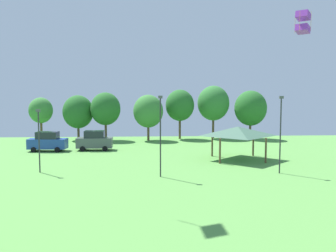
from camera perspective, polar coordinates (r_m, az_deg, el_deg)
The scene contains 14 objects.
kite_flying_0 at distance 35.85m, azimuth 20.82°, elevation 15.28°, with size 1.61×1.62×2.03m.
parked_car_leftmost at distance 46.92m, azimuth -18.74°, elevation -2.38°, with size 4.79×2.17×2.45m.
parked_car_second_from_left at distance 46.16m, azimuth -11.69°, elevation -2.32°, with size 4.48×1.99×2.49m.
park_pavilion at distance 39.16m, azimuth 11.14°, elevation -0.84°, with size 6.17×5.72×3.60m.
light_post_0 at distance 33.89m, azimuth -20.00°, elevation -1.62°, with size 0.36×0.20×5.72m.
light_post_1 at distance 33.00m, azimuth 17.60°, elevation -0.67°, with size 0.36×0.20×6.89m.
light_post_2 at distance 30.06m, azimuth -1.23°, elevation -0.93°, with size 0.36×0.20×6.93m.
treeline_tree_0 at distance 58.66m, azimuth -19.73°, elevation 2.36°, with size 3.63×3.63×6.67m.
treeline_tree_1 at distance 57.30m, azimuth -14.23°, elevation 2.21°, with size 4.72×4.72×7.02m.
treeline_tree_2 at distance 55.71m, azimuth -10.00°, elevation 2.72°, with size 4.61×4.61×7.45m.
treeline_tree_3 at distance 54.94m, azimuth -3.19°, elevation 2.37°, with size 4.61×4.61×7.08m.
treeline_tree_4 at distance 56.89m, azimuth 1.92°, elevation 3.33°, with size 4.57×4.57×7.92m.
treeline_tree_5 at distance 58.25m, azimuth 7.29°, elevation 3.64°, with size 5.14×5.14×8.56m.
treeline_tree_6 at distance 58.44m, azimuth 13.10°, elevation 2.80°, with size 5.12×5.12×7.76m.
Camera 1 is at (-0.92, -0.32, 6.89)m, focal length 38.00 mm.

